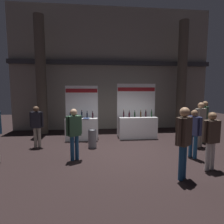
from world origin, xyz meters
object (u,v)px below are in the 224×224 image
visitor_8 (184,136)px  visitor_6 (37,123)px  exhibitor_booth_0 (82,126)px  trash_bin (92,139)px  visitor_4 (211,136)px  visitor_5 (200,120)px  exhibitor_booth_1 (137,125)px  visitor_7 (204,118)px  visitor_0 (194,130)px  visitor_1 (74,130)px

visitor_8 → visitor_6: bearing=108.1°
exhibitor_booth_0 → trash_bin: exhibitor_booth_0 is taller
visitor_4 → visitor_8: size_ratio=0.90×
visitor_5 → exhibitor_booth_0: bearing=-40.7°
exhibitor_booth_1 → visitor_7: exhibitor_booth_1 is taller
trash_bin → visitor_5: visitor_5 is taller
visitor_0 → visitor_7: bearing=-61.7°
visitor_5 → visitor_6: bearing=-27.1°
visitor_7 → trash_bin: bearing=138.7°
exhibitor_booth_0 → visitor_1: (-0.05, -2.53, 0.37)m
visitor_1 → visitor_4: visitor_1 is taller
exhibitor_booth_0 → trash_bin: 1.41m
visitor_4 → trash_bin: bearing=-48.0°
visitor_4 → visitor_6: bearing=-38.1°
visitor_0 → visitor_4: 0.92m
exhibitor_booth_1 → visitor_5: exhibitor_booth_1 is taller
visitor_0 → visitor_5: visitor_5 is taller
exhibitor_booth_1 → trash_bin: size_ratio=3.60×
visitor_6 → visitor_0: bearing=162.9°
visitor_0 → visitor_7: visitor_7 is taller
trash_bin → visitor_1: (-0.55, -1.24, 0.63)m
exhibitor_booth_0 → visitor_5: exhibitor_booth_0 is taller
visitor_8 → exhibitor_booth_1: bearing=54.6°
visitor_1 → visitor_6: bearing=-74.2°
visitor_1 → exhibitor_booth_0: bearing=-122.5°
visitor_7 → visitor_5: bearing=-177.7°
exhibitor_booth_0 → visitor_8: size_ratio=1.37×
visitor_5 → visitor_6: 6.43m
visitor_7 → visitor_8: (-2.55, -3.08, 0.01)m
visitor_6 → visitor_8: bearing=145.4°
visitor_1 → trash_bin: bearing=-145.2°
trash_bin → visitor_8: (2.27, -2.79, 0.73)m
visitor_5 → visitor_8: 3.15m
exhibitor_booth_1 → visitor_0: size_ratio=1.61×
visitor_0 → visitor_6: 5.76m
trash_bin → visitor_1: 1.50m
visitor_7 → exhibitor_booth_1: bearing=113.8°
visitor_1 → visitor_7: bearing=164.7°
trash_bin → visitor_4: (3.31, -2.34, 0.61)m
visitor_1 → visitor_8: (2.82, -1.55, 0.10)m
exhibitor_booth_1 → visitor_8: exhibitor_booth_1 is taller
visitor_4 → visitor_7: (1.51, 2.63, 0.11)m
trash_bin → visitor_7: (4.82, 0.29, 0.72)m
exhibitor_booth_1 → visitor_7: 2.93m
exhibitor_booth_0 → visitor_7: exhibitor_booth_0 is taller
trash_bin → exhibitor_booth_0: bearing=111.1°
visitor_0 → visitor_8: size_ratio=0.88×
exhibitor_booth_0 → visitor_4: exhibitor_booth_0 is taller
exhibitor_booth_1 → visitor_5: size_ratio=1.45×
visitor_0 → exhibitor_booth_1: bearing=2.9°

